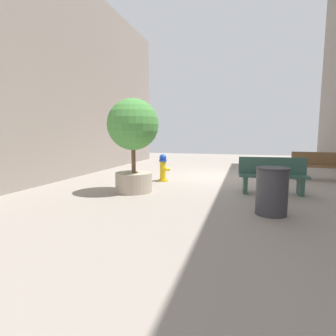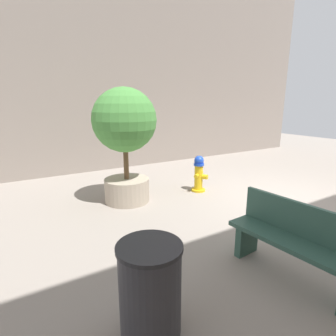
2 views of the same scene
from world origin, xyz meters
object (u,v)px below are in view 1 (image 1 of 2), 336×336
bench_near (320,166)px  bench_far (272,175)px  fire_hydrant (163,168)px  trash_bin (272,191)px  planter_tree (133,134)px

bench_near → bench_far: same height
fire_hydrant → bench_far: bearing=162.9°
bench_near → trash_bin: bearing=67.1°
fire_hydrant → planter_tree: (0.27, 1.81, 1.09)m
bench_near → planter_tree: 6.44m
fire_hydrant → planter_tree: size_ratio=0.36×
bench_near → bench_far: bearing=56.5°
bench_far → bench_near: bearing=-123.5°
bench_far → planter_tree: size_ratio=0.69×
fire_hydrant → trash_bin: trash_bin is taller
fire_hydrant → bench_far: size_ratio=0.52×
bench_far → trash_bin: 1.96m
planter_tree → trash_bin: size_ratio=2.71×
trash_bin → bench_far: bearing=-95.5°
trash_bin → planter_tree: bearing=-19.0°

